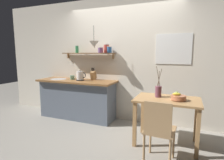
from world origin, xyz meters
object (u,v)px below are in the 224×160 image
object	(u,v)px
dining_table	(167,106)
electric_kettle	(80,76)
coffee_mug_by_sink	(72,77)
pendant_lamp	(94,44)
knife_block	(93,75)
dining_chair_near	(159,129)
twig_vase	(158,91)
fruit_bowl	(178,97)

from	to	relation	value
dining_table	electric_kettle	xyz separation A→B (m)	(-1.95, 0.50, 0.35)
dining_table	coffee_mug_by_sink	size ratio (longest dim) A/B	7.46
dining_table	pendant_lamp	size ratio (longest dim) A/B	2.24
knife_block	coffee_mug_by_sink	xyz separation A→B (m)	(-0.48, -0.14, -0.06)
electric_kettle	pendant_lamp	xyz separation A→B (m)	(0.38, -0.03, 0.69)
dining_chair_near	pendant_lamp	world-z (taller)	pendant_lamp
dining_table	knife_block	size ratio (longest dim) A/B	3.60
knife_block	coffee_mug_by_sink	world-z (taller)	knife_block
pendant_lamp	electric_kettle	bearing A→B (deg)	175.19
twig_vase	electric_kettle	size ratio (longest dim) A/B	1.96
dining_chair_near	pendant_lamp	size ratio (longest dim) A/B	1.99
fruit_bowl	coffee_mug_by_sink	world-z (taller)	coffee_mug_by_sink
twig_vase	pendant_lamp	world-z (taller)	pendant_lamp
dining_chair_near	twig_vase	xyz separation A→B (m)	(-0.12, 0.71, 0.36)
dining_chair_near	twig_vase	distance (m)	0.81
coffee_mug_by_sink	dining_chair_near	bearing A→B (deg)	-29.03
electric_kettle	knife_block	world-z (taller)	knife_block
twig_vase	pendant_lamp	bearing A→B (deg)	163.92
fruit_bowl	electric_kettle	distance (m)	2.19
twig_vase	pendant_lamp	size ratio (longest dim) A/B	1.14
twig_vase	pendant_lamp	distance (m)	1.68
knife_block	coffee_mug_by_sink	size ratio (longest dim) A/B	2.08
fruit_bowl	twig_vase	xyz separation A→B (m)	(-0.32, 0.11, 0.05)
dining_table	electric_kettle	bearing A→B (deg)	165.60
fruit_bowl	pendant_lamp	xyz separation A→B (m)	(-1.74, 0.52, 0.86)
dining_table	twig_vase	xyz separation A→B (m)	(-0.16, 0.06, 0.23)
dining_chair_near	knife_block	world-z (taller)	knife_block
electric_kettle	dining_chair_near	bearing A→B (deg)	-31.00
twig_vase	coffee_mug_by_sink	size ratio (longest dim) A/B	3.78
pendant_lamp	dining_table	bearing A→B (deg)	-16.60
dining_chair_near	twig_vase	size ratio (longest dim) A/B	1.75
dining_chair_near	coffee_mug_by_sink	bearing A→B (deg)	150.97
dining_chair_near	electric_kettle	xyz separation A→B (m)	(-1.92, 1.15, 0.48)
electric_kettle	coffee_mug_by_sink	size ratio (longest dim) A/B	1.92
dining_chair_near	electric_kettle	bearing A→B (deg)	149.00
dining_chair_near	coffee_mug_by_sink	size ratio (longest dim) A/B	6.61
pendant_lamp	twig_vase	bearing A→B (deg)	-16.08
electric_kettle	fruit_bowl	bearing A→B (deg)	-14.55
dining_table	electric_kettle	size ratio (longest dim) A/B	3.88
dining_table	electric_kettle	distance (m)	2.04
dining_table	coffee_mug_by_sink	xyz separation A→B (m)	(-2.19, 0.55, 0.30)
twig_vase	electric_kettle	world-z (taller)	twig_vase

